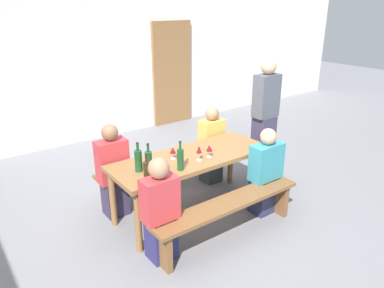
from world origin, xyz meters
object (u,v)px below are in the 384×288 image
object	(u,v)px
wooden_door	(172,74)
wine_bottle_1	(147,172)
wine_glass_0	(199,150)
seated_guest_near_1	(265,174)
wine_bottle_0	(180,159)
seated_guest_near_0	(160,212)
wine_bottle_2	(138,160)
wine_bottle_3	(149,161)
wine_glass_2	(209,148)
tasting_table	(192,162)
bench_near	(229,209)
seated_guest_far_1	(211,147)
wine_glass_1	(173,151)
standing_host	(264,124)
bench_far	(163,167)

from	to	relation	value
wooden_door	wine_bottle_1	world-z (taller)	wooden_door
wine_glass_0	seated_guest_near_1	world-z (taller)	seated_guest_near_1
wine_bottle_0	seated_guest_near_0	distance (m)	0.63
wine_bottle_0	wine_glass_0	distance (m)	0.32
wine_bottle_2	wine_glass_0	world-z (taller)	wine_bottle_2
wine_bottle_0	wine_bottle_3	distance (m)	0.34
wine_glass_2	tasting_table	bearing A→B (deg)	135.45
bench_near	seated_guest_near_0	bearing A→B (deg)	168.88
wooden_door	wine_glass_0	size ratio (longest dim) A/B	11.75
wooden_door	seated_guest_far_1	xyz separation A→B (m)	(-1.09, -2.64, -0.52)
wine_bottle_1	wine_glass_1	xyz separation A→B (m)	(0.54, 0.35, -0.02)
wooden_door	wine_glass_1	world-z (taller)	wooden_door
standing_host	wine_glass_0	bearing A→B (deg)	11.18
standing_host	wine_glass_2	bearing A→B (deg)	12.16
wine_bottle_3	seated_guest_near_0	bearing A→B (deg)	-108.03
wine_bottle_2	seated_guest_far_1	distance (m)	1.55
seated_guest_near_0	wine_bottle_1	bearing A→B (deg)	0.54
wine_bottle_2	seated_guest_near_1	size ratio (longest dim) A/B	0.30
wine_bottle_2	bench_far	bearing A→B (deg)	43.18
wine_bottle_3	standing_host	xyz separation A→B (m)	(1.95, 0.18, -0.01)
bench_far	bench_near	bearing A→B (deg)	-90.00
tasting_table	wine_bottle_2	distance (m)	0.73
seated_guest_near_1	standing_host	xyz separation A→B (m)	(0.62, 0.63, 0.35)
wine_bottle_0	wine_glass_2	bearing A→B (deg)	10.79
tasting_table	bench_near	xyz separation A→B (m)	(0.00, -0.66, -0.31)
bench_near	wine_bottle_3	xyz separation A→B (m)	(-0.62, 0.60, 0.52)
wine_glass_2	seated_guest_near_0	size ratio (longest dim) A/B	0.14
wine_bottle_3	wine_glass_1	world-z (taller)	wine_bottle_3
wine_bottle_3	wine_glass_0	xyz separation A→B (m)	(0.60, -0.09, 0.01)
wine_glass_2	seated_guest_near_0	world-z (taller)	seated_guest_near_0
wooden_door	wine_bottle_2	distance (m)	4.03
seated_guest_near_0	standing_host	bearing A→B (deg)	-73.30
wooden_door	wine_glass_1	size ratio (longest dim) A/B	14.42
wine_glass_1	wine_bottle_0	bearing A→B (deg)	-108.06
bench_near	wine_bottle_3	distance (m)	1.01
wine_bottle_2	wine_glass_0	xyz separation A→B (m)	(0.69, -0.16, 0.00)
wooden_door	wine_glass_1	distance (m)	3.71
wooden_door	seated_guest_near_0	xyz separation A→B (m)	(-2.58, -3.67, -0.52)
tasting_table	wine_glass_2	bearing A→B (deg)	-44.55
wooden_door	bench_far	size ratio (longest dim) A/B	1.13
seated_guest_near_1	wine_bottle_3	bearing A→B (deg)	71.21
wine_bottle_3	seated_guest_near_0	size ratio (longest dim) A/B	0.29
wine_glass_1	wine_bottle_3	bearing A→B (deg)	-162.70
wine_bottle_2	standing_host	distance (m)	2.04
tasting_table	seated_guest_near_1	distance (m)	0.90
wooden_door	wine_glass_0	bearing A→B (deg)	-118.91
seated_guest_near_0	bench_far	bearing A→B (deg)	-32.93
bench_far	wine_glass_1	distance (m)	0.82
bench_far	tasting_table	bearing A→B (deg)	-90.00
wine_glass_0	seated_guest_near_0	size ratio (longest dim) A/B	0.16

